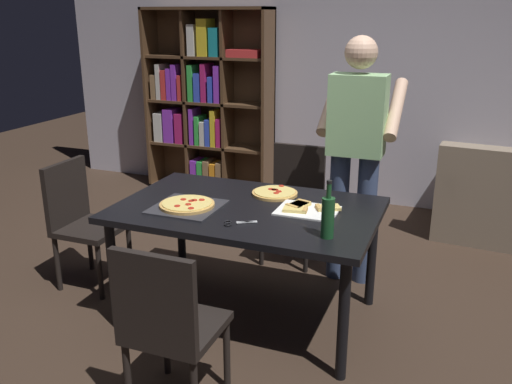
# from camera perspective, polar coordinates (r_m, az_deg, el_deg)

# --- Properties ---
(ground_plane) EXTENTS (12.00, 12.00, 0.00)m
(ground_plane) POSITION_cam_1_polar(r_m,az_deg,el_deg) (3.67, -0.87, -12.64)
(ground_plane) COLOR #38281E
(back_wall) EXTENTS (6.40, 0.10, 2.80)m
(back_wall) POSITION_cam_1_polar(r_m,az_deg,el_deg) (5.67, 9.27, 13.07)
(back_wall) COLOR #BCB7C6
(back_wall) RESTS_ON ground_plane
(dining_table) EXTENTS (1.59, 1.02, 0.75)m
(dining_table) POSITION_cam_1_polar(r_m,az_deg,el_deg) (3.37, -0.93, -2.69)
(dining_table) COLOR black
(dining_table) RESTS_ON ground_plane
(chair_near_camera) EXTENTS (0.42, 0.42, 0.90)m
(chair_near_camera) POSITION_cam_1_polar(r_m,az_deg,el_deg) (2.65, -9.28, -13.24)
(chair_near_camera) COLOR black
(chair_near_camera) RESTS_ON ground_plane
(chair_far_side) EXTENTS (0.42, 0.42, 0.90)m
(chair_far_side) POSITION_cam_1_polar(r_m,az_deg,el_deg) (4.31, 4.07, -0.37)
(chair_far_side) COLOR black
(chair_far_side) RESTS_ON ground_plane
(chair_left_end) EXTENTS (0.42, 0.42, 0.90)m
(chair_left_end) POSITION_cam_1_polar(r_m,az_deg,el_deg) (4.07, -17.91, -2.43)
(chair_left_end) COLOR black
(chair_left_end) RESTS_ON ground_plane
(bookshelf) EXTENTS (1.40, 0.35, 1.95)m
(bookshelf) POSITION_cam_1_polar(r_m,az_deg,el_deg) (5.99, -5.30, 9.30)
(bookshelf) COLOR #513823
(bookshelf) RESTS_ON ground_plane
(person_serving_pizza) EXTENTS (0.55, 0.54, 1.75)m
(person_serving_pizza) POSITION_cam_1_polar(r_m,az_deg,el_deg) (3.86, 10.45, 4.65)
(person_serving_pizza) COLOR #38476B
(person_serving_pizza) RESTS_ON ground_plane
(pepperoni_pizza_on_tray) EXTENTS (0.40, 0.40, 0.04)m
(pepperoni_pizza_on_tray) POSITION_cam_1_polar(r_m,az_deg,el_deg) (3.36, -7.23, -1.39)
(pepperoni_pizza_on_tray) COLOR #2D2D33
(pepperoni_pizza_on_tray) RESTS_ON dining_table
(pizza_slices_on_towel) EXTENTS (0.38, 0.28, 0.03)m
(pizza_slices_on_towel) POSITION_cam_1_polar(r_m,az_deg,el_deg) (3.30, 5.28, -1.74)
(pizza_slices_on_towel) COLOR white
(pizza_slices_on_towel) RESTS_ON dining_table
(wine_bottle) EXTENTS (0.07, 0.07, 0.32)m
(wine_bottle) POSITION_cam_1_polar(r_m,az_deg,el_deg) (2.88, 7.54, -2.54)
(wine_bottle) COLOR #194723
(wine_bottle) RESTS_ON dining_table
(kitchen_scissors) EXTENTS (0.19, 0.14, 0.01)m
(kitchen_scissors) POSITION_cam_1_polar(r_m,az_deg,el_deg) (3.08, -2.27, -3.24)
(kitchen_scissors) COLOR silver
(kitchen_scissors) RESTS_ON dining_table
(second_pizza_plain) EXTENTS (0.30, 0.30, 0.03)m
(second_pizza_plain) POSITION_cam_1_polar(r_m,az_deg,el_deg) (3.57, 1.98, -0.10)
(second_pizza_plain) COLOR tan
(second_pizza_plain) RESTS_ON dining_table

